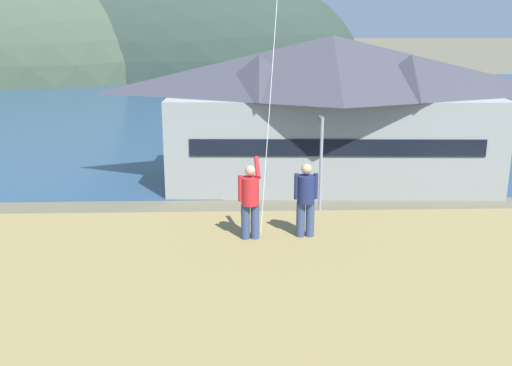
{
  "coord_description": "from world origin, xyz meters",
  "views": [
    {
      "loc": [
        0.4,
        -19.26,
        11.67
      ],
      "look_at": [
        1.33,
        9.0,
        3.68
      ],
      "focal_mm": 41.8,
      "sensor_mm": 36.0,
      "label": 1
    }
  ],
  "objects_px": {
    "parked_car_front_row_red": "(71,250)",
    "person_kite_flyer": "(250,199)",
    "parked_car_back_row_right": "(114,323)",
    "parked_car_mid_row_center": "(318,324)",
    "moored_boat_wharfside": "(189,140)",
    "parked_car_lone_by_shed": "(493,256)",
    "harbor_lodge": "(331,107)",
    "parked_car_front_row_silver": "(187,251)",
    "parked_car_mid_row_far": "(437,306)",
    "person_companion": "(306,198)",
    "wharf_dock": "(227,147)",
    "parked_car_mid_row_near": "(319,252)",
    "parking_light_pole": "(321,170)"
  },
  "relations": [
    {
      "from": "parked_car_back_row_right",
      "to": "parked_car_mid_row_near",
      "type": "xyz_separation_m",
      "value": [
        8.22,
        6.4,
        0.0
      ]
    },
    {
      "from": "parked_car_lone_by_shed",
      "to": "parked_car_front_row_red",
      "type": "height_order",
      "value": "same"
    },
    {
      "from": "parked_car_mid_row_near",
      "to": "parked_car_back_row_right",
      "type": "bearing_deg",
      "value": -142.09
    },
    {
      "from": "moored_boat_wharfside",
      "to": "parked_car_front_row_red",
      "type": "height_order",
      "value": "moored_boat_wharfside"
    },
    {
      "from": "harbor_lodge",
      "to": "person_companion",
      "type": "bearing_deg",
      "value": -100.1
    },
    {
      "from": "parked_car_front_row_red",
      "to": "parking_light_pole",
      "type": "bearing_deg",
      "value": 16.5
    },
    {
      "from": "parked_car_back_row_right",
      "to": "parked_car_mid_row_near",
      "type": "relative_size",
      "value": 1.02
    },
    {
      "from": "person_companion",
      "to": "parked_car_back_row_right",
      "type": "bearing_deg",
      "value": 133.74
    },
    {
      "from": "parked_car_front_row_silver",
      "to": "parking_light_pole",
      "type": "distance_m",
      "value": 8.27
    },
    {
      "from": "parked_car_mid_row_far",
      "to": "moored_boat_wharfside",
      "type": "bearing_deg",
      "value": 109.67
    },
    {
      "from": "parked_car_mid_row_near",
      "to": "parked_car_mid_row_center",
      "type": "height_order",
      "value": "same"
    },
    {
      "from": "moored_boat_wharfside",
      "to": "parked_car_lone_by_shed",
      "type": "distance_m",
      "value": 32.56
    },
    {
      "from": "parked_car_mid_row_center",
      "to": "parked_car_mid_row_near",
      "type": "bearing_deg",
      "value": 82.02
    },
    {
      "from": "parked_car_mid_row_far",
      "to": "parked_car_mid_row_center",
      "type": "distance_m",
      "value": 4.82
    },
    {
      "from": "harbor_lodge",
      "to": "parked_car_back_row_right",
      "type": "distance_m",
      "value": 25.0
    },
    {
      "from": "parked_car_mid_row_far",
      "to": "parked_car_front_row_red",
      "type": "bearing_deg",
      "value": 158.36
    },
    {
      "from": "parked_car_mid_row_near",
      "to": "parked_car_mid_row_center",
      "type": "bearing_deg",
      "value": -97.98
    },
    {
      "from": "parked_car_mid_row_near",
      "to": "parked_car_mid_row_far",
      "type": "relative_size",
      "value": 0.99
    },
    {
      "from": "parked_car_mid_row_near",
      "to": "parked_car_mid_row_far",
      "type": "xyz_separation_m",
      "value": [
        3.73,
        -5.53,
        0.0
      ]
    },
    {
      "from": "wharf_dock",
      "to": "parking_light_pole",
      "type": "distance_m",
      "value": 22.88
    },
    {
      "from": "wharf_dock",
      "to": "moored_boat_wharfside",
      "type": "bearing_deg",
      "value": 157.63
    },
    {
      "from": "parked_car_lone_by_shed",
      "to": "parked_car_mid_row_center",
      "type": "bearing_deg",
      "value": -146.18
    },
    {
      "from": "parked_car_front_row_silver",
      "to": "parked_car_back_row_right",
      "type": "bearing_deg",
      "value": -107.4
    },
    {
      "from": "parked_car_lone_by_shed",
      "to": "person_kite_flyer",
      "type": "relative_size",
      "value": 2.29
    },
    {
      "from": "harbor_lodge",
      "to": "wharf_dock",
      "type": "xyz_separation_m",
      "value": [
        -7.48,
        10.55,
        -5.16
      ]
    },
    {
      "from": "parked_car_mid_row_center",
      "to": "wharf_dock",
      "type": "bearing_deg",
      "value": 96.45
    },
    {
      "from": "parked_car_front_row_red",
      "to": "moored_boat_wharfside",
      "type": "bearing_deg",
      "value": 82.63
    },
    {
      "from": "parked_car_front_row_silver",
      "to": "parked_car_mid_row_near",
      "type": "relative_size",
      "value": 1.01
    },
    {
      "from": "parked_car_front_row_silver",
      "to": "parked_car_front_row_red",
      "type": "height_order",
      "value": "same"
    },
    {
      "from": "parked_car_mid_row_far",
      "to": "person_companion",
      "type": "height_order",
      "value": "person_companion"
    },
    {
      "from": "harbor_lodge",
      "to": "person_kite_flyer",
      "type": "bearing_deg",
      "value": -102.55
    },
    {
      "from": "parked_car_back_row_right",
      "to": "parked_car_mid_row_center",
      "type": "height_order",
      "value": "same"
    },
    {
      "from": "harbor_lodge",
      "to": "wharf_dock",
      "type": "distance_m",
      "value": 13.93
    },
    {
      "from": "parked_car_lone_by_shed",
      "to": "parking_light_pole",
      "type": "xyz_separation_m",
      "value": [
        -7.28,
        4.98,
        2.84
      ]
    },
    {
      "from": "parked_car_front_row_red",
      "to": "wharf_dock",
      "type": "bearing_deg",
      "value": 74.84
    },
    {
      "from": "parked_car_back_row_right",
      "to": "person_companion",
      "type": "bearing_deg",
      "value": -46.26
    },
    {
      "from": "parked_car_back_row_right",
      "to": "person_kite_flyer",
      "type": "xyz_separation_m",
      "value": [
        4.72,
        -6.37,
        6.59
      ]
    },
    {
      "from": "wharf_dock",
      "to": "person_kite_flyer",
      "type": "height_order",
      "value": "person_kite_flyer"
    },
    {
      "from": "parked_car_front_row_silver",
      "to": "person_kite_flyer",
      "type": "xyz_separation_m",
      "value": [
        2.65,
        -13.01,
        6.59
      ]
    },
    {
      "from": "parked_car_front_row_red",
      "to": "person_companion",
      "type": "height_order",
      "value": "person_companion"
    },
    {
      "from": "parked_car_front_row_red",
      "to": "parked_car_mid_row_far",
      "type": "bearing_deg",
      "value": -21.64
    },
    {
      "from": "person_kite_flyer",
      "to": "parked_car_front_row_red",
      "type": "bearing_deg",
      "value": 121.29
    },
    {
      "from": "wharf_dock",
      "to": "person_kite_flyer",
      "type": "xyz_separation_m",
      "value": [
        1.16,
        -38.91,
        7.3
      ]
    },
    {
      "from": "moored_boat_wharfside",
      "to": "parked_car_front_row_silver",
      "type": "height_order",
      "value": "moored_boat_wharfside"
    },
    {
      "from": "parked_car_back_row_right",
      "to": "parked_car_front_row_red",
      "type": "bearing_deg",
      "value": 115.87
    },
    {
      "from": "parked_car_mid_row_far",
      "to": "wharf_dock",
      "type": "bearing_deg",
      "value": 104.83
    },
    {
      "from": "moored_boat_wharfside",
      "to": "person_companion",
      "type": "bearing_deg",
      "value": -81.68
    },
    {
      "from": "parked_car_front_row_red",
      "to": "person_kite_flyer",
      "type": "relative_size",
      "value": 2.33
    },
    {
      "from": "wharf_dock",
      "to": "person_kite_flyer",
      "type": "bearing_deg",
      "value": -88.29
    },
    {
      "from": "parked_car_mid_row_center",
      "to": "parking_light_pole",
      "type": "distance_m",
      "value": 11.33
    }
  ]
}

